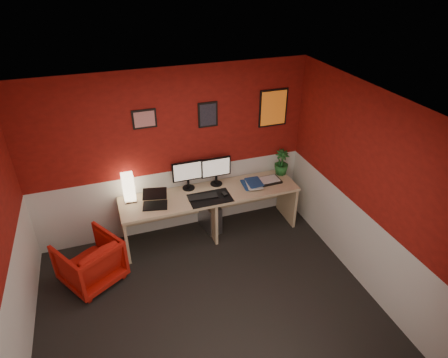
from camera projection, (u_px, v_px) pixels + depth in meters
ground at (210, 309)px, 4.65m from camera, size 4.00×3.50×0.01m
ceiling at (204, 115)px, 3.38m from camera, size 4.00×3.50×0.01m
wall_back at (172, 155)px, 5.44m from camera, size 4.00×0.01×2.50m
wall_right at (367, 194)px, 4.58m from camera, size 0.01×3.50×2.50m
wainscot_back at (175, 200)px, 5.82m from camera, size 4.00×0.01×1.00m
wainscot_left at (19, 327)px, 3.84m from camera, size 0.01×3.50×1.00m
wainscot_right at (356, 243)px, 4.96m from camera, size 0.01×3.50×1.00m
desk at (211, 213)px, 5.74m from camera, size 2.60×0.65×0.73m
shoji_lamp at (129, 188)px, 5.29m from camera, size 0.16×0.16×0.40m
laptop at (155, 199)px, 5.21m from camera, size 0.37×0.30×0.22m
monitor_left at (188, 171)px, 5.52m from camera, size 0.45×0.06×0.58m
monitor_right at (216, 167)px, 5.62m from camera, size 0.45×0.06×0.58m
desk_mat at (210, 198)px, 5.43m from camera, size 0.60×0.38×0.01m
keyboard at (203, 197)px, 5.44m from camera, size 0.43×0.17×0.02m
mouse at (224, 194)px, 5.49m from camera, size 0.07×0.11×0.03m
book_bottom at (243, 186)px, 5.70m from camera, size 0.24×0.31×0.03m
book_middle at (247, 185)px, 5.67m from camera, size 0.27×0.33×0.02m
book_top at (247, 184)px, 5.66m from camera, size 0.22×0.29×0.03m
zen_tray at (269, 181)px, 5.83m from camera, size 0.36×0.26×0.03m
potted_plant at (282, 162)px, 5.94m from camera, size 0.23×0.23×0.40m
pc_tower at (210, 216)px, 5.92m from camera, size 0.28×0.48×0.45m
armchair at (90, 261)px, 4.92m from camera, size 0.94×0.95×0.64m
art_left at (144, 119)px, 5.03m from camera, size 0.32×0.02×0.26m
art_center at (208, 115)px, 5.30m from camera, size 0.28×0.02×0.36m
art_right at (273, 108)px, 5.59m from camera, size 0.44×0.02×0.56m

